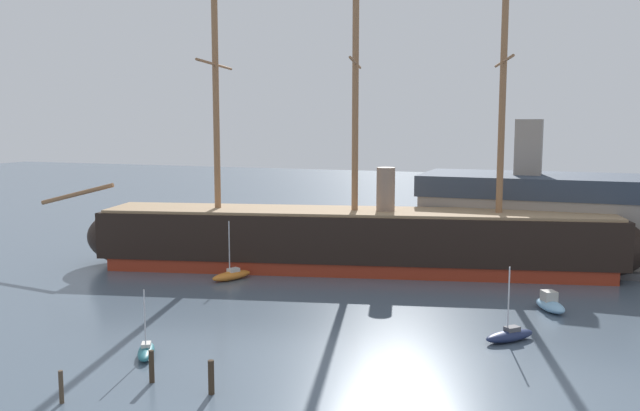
{
  "coord_description": "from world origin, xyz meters",
  "views": [
    {
      "loc": [
        20.02,
        -29.04,
        17.45
      ],
      "look_at": [
        -3.56,
        33.91,
        9.06
      ],
      "focal_mm": 38.4,
      "sensor_mm": 36.0,
      "label": 1
    }
  ],
  "objects_px": {
    "sailboat_foreground_left": "(146,351)",
    "sailboat_mid_right": "(510,335)",
    "mooring_piling_right_pair": "(61,387)",
    "sailboat_alongside_bow": "(232,275)",
    "mooring_piling_left_pair": "(211,377)",
    "motorboat_alongside_stern": "(550,304)",
    "tall_ship": "(354,239)",
    "dockside_warehouse_right": "(593,220)",
    "mooring_piling_nearest": "(152,366)"
  },
  "relations": [
    {
      "from": "sailboat_foreground_left",
      "to": "sailboat_mid_right",
      "type": "distance_m",
      "value": 28.24
    },
    {
      "from": "sailboat_foreground_left",
      "to": "mooring_piling_right_pair",
      "type": "bearing_deg",
      "value": -89.65
    },
    {
      "from": "sailboat_alongside_bow",
      "to": "mooring_piling_right_pair",
      "type": "height_order",
      "value": "sailboat_alongside_bow"
    },
    {
      "from": "sailboat_alongside_bow",
      "to": "mooring_piling_left_pair",
      "type": "xyz_separation_m",
      "value": [
        13.67,
        -28.65,
        0.57
      ]
    },
    {
      "from": "sailboat_foreground_left",
      "to": "motorboat_alongside_stern",
      "type": "relative_size",
      "value": 1.11
    },
    {
      "from": "tall_ship",
      "to": "motorboat_alongside_stern",
      "type": "relative_size",
      "value": 15.17
    },
    {
      "from": "mooring_piling_left_pair",
      "to": "dockside_warehouse_right",
      "type": "distance_m",
      "value": 56.78
    },
    {
      "from": "mooring_piling_nearest",
      "to": "dockside_warehouse_right",
      "type": "height_order",
      "value": "dockside_warehouse_right"
    },
    {
      "from": "tall_ship",
      "to": "sailboat_alongside_bow",
      "type": "height_order",
      "value": "tall_ship"
    },
    {
      "from": "sailboat_alongside_bow",
      "to": "mooring_piling_nearest",
      "type": "xyz_separation_m",
      "value": [
        8.96,
        -28.33,
        0.55
      ]
    },
    {
      "from": "tall_ship",
      "to": "mooring_piling_right_pair",
      "type": "bearing_deg",
      "value": -97.26
    },
    {
      "from": "sailboat_mid_right",
      "to": "sailboat_alongside_bow",
      "type": "relative_size",
      "value": 0.92
    },
    {
      "from": "mooring_piling_right_pair",
      "to": "dockside_warehouse_right",
      "type": "relative_size",
      "value": 0.05
    },
    {
      "from": "mooring_piling_nearest",
      "to": "mooring_piling_right_pair",
      "type": "height_order",
      "value": "mooring_piling_nearest"
    },
    {
      "from": "sailboat_mid_right",
      "to": "mooring_piling_right_pair",
      "type": "relative_size",
      "value": 2.89
    },
    {
      "from": "sailboat_foreground_left",
      "to": "sailboat_alongside_bow",
      "type": "distance_m",
      "value": 24.82
    },
    {
      "from": "tall_ship",
      "to": "motorboat_alongside_stern",
      "type": "distance_m",
      "value": 24.61
    },
    {
      "from": "motorboat_alongside_stern",
      "to": "dockside_warehouse_right",
      "type": "relative_size",
      "value": 0.1
    },
    {
      "from": "sailboat_mid_right",
      "to": "sailboat_alongside_bow",
      "type": "bearing_deg",
      "value": 160.18
    },
    {
      "from": "tall_ship",
      "to": "mooring_piling_right_pair",
      "type": "distance_m",
      "value": 43.11
    },
    {
      "from": "mooring_piling_left_pair",
      "to": "mooring_piling_right_pair",
      "type": "xyz_separation_m",
      "value": [
        -7.99,
        -4.53,
        -0.07
      ]
    },
    {
      "from": "sailboat_foreground_left",
      "to": "sailboat_alongside_bow",
      "type": "height_order",
      "value": "sailboat_alongside_bow"
    },
    {
      "from": "sailboat_foreground_left",
      "to": "sailboat_mid_right",
      "type": "xyz_separation_m",
      "value": [
        25.0,
        13.13,
        0.08
      ]
    },
    {
      "from": "mooring_piling_left_pair",
      "to": "mooring_piling_right_pair",
      "type": "height_order",
      "value": "mooring_piling_left_pair"
    },
    {
      "from": "mooring_piling_right_pair",
      "to": "dockside_warehouse_right",
      "type": "distance_m",
      "value": 64.43
    },
    {
      "from": "sailboat_foreground_left",
      "to": "dockside_warehouse_right",
      "type": "distance_m",
      "value": 56.85
    },
    {
      "from": "mooring_piling_nearest",
      "to": "tall_ship",
      "type": "bearing_deg",
      "value": 86.73
    },
    {
      "from": "tall_ship",
      "to": "motorboat_alongside_stern",
      "type": "bearing_deg",
      "value": -24.74
    },
    {
      "from": "sailboat_foreground_left",
      "to": "mooring_piling_nearest",
      "type": "distance_m",
      "value": 5.37
    },
    {
      "from": "sailboat_foreground_left",
      "to": "sailboat_mid_right",
      "type": "height_order",
      "value": "sailboat_mid_right"
    },
    {
      "from": "sailboat_foreground_left",
      "to": "motorboat_alongside_stern",
      "type": "distance_m",
      "value": 36.27
    },
    {
      "from": "tall_ship",
      "to": "sailboat_foreground_left",
      "type": "bearing_deg",
      "value": -99.27
    },
    {
      "from": "sailboat_mid_right",
      "to": "sailboat_alongside_bow",
      "type": "height_order",
      "value": "sailboat_alongside_bow"
    },
    {
      "from": "sailboat_alongside_bow",
      "to": "mooring_piling_right_pair",
      "type": "bearing_deg",
      "value": -80.28
    },
    {
      "from": "mooring_piling_nearest",
      "to": "mooring_piling_right_pair",
      "type": "bearing_deg",
      "value": -123.98
    },
    {
      "from": "tall_ship",
      "to": "dockside_warehouse_right",
      "type": "distance_m",
      "value": 29.33
    },
    {
      "from": "sailboat_alongside_bow",
      "to": "mooring_piling_left_pair",
      "type": "bearing_deg",
      "value": -64.49
    },
    {
      "from": "motorboat_alongside_stern",
      "to": "mooring_piling_right_pair",
      "type": "relative_size",
      "value": 2.22
    },
    {
      "from": "tall_ship",
      "to": "sailboat_foreground_left",
      "type": "distance_m",
      "value": 34.27
    },
    {
      "from": "mooring_piling_left_pair",
      "to": "mooring_piling_nearest",
      "type": "bearing_deg",
      "value": 176.02
    },
    {
      "from": "dockside_warehouse_right",
      "to": "mooring_piling_left_pair",
      "type": "bearing_deg",
      "value": -114.53
    },
    {
      "from": "sailboat_mid_right",
      "to": "motorboat_alongside_stern",
      "type": "relative_size",
      "value": 1.3
    },
    {
      "from": "tall_ship",
      "to": "sailboat_mid_right",
      "type": "relative_size",
      "value": 11.63
    },
    {
      "from": "tall_ship",
      "to": "sailboat_foreground_left",
      "type": "height_order",
      "value": "tall_ship"
    },
    {
      "from": "sailboat_mid_right",
      "to": "dockside_warehouse_right",
      "type": "distance_m",
      "value": 34.87
    },
    {
      "from": "tall_ship",
      "to": "sailboat_alongside_bow",
      "type": "bearing_deg",
      "value": -139.51
    },
    {
      "from": "tall_ship",
      "to": "mooring_piling_nearest",
      "type": "xyz_separation_m",
      "value": [
        -2.16,
        -37.82,
        -2.64
      ]
    },
    {
      "from": "motorboat_alongside_stern",
      "to": "mooring_piling_right_pair",
      "type": "bearing_deg",
      "value": -130.38
    },
    {
      "from": "sailboat_alongside_bow",
      "to": "dockside_warehouse_right",
      "type": "height_order",
      "value": "dockside_warehouse_right"
    },
    {
      "from": "dockside_warehouse_right",
      "to": "mooring_piling_right_pair",
      "type": "bearing_deg",
      "value": -119.34
    }
  ]
}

